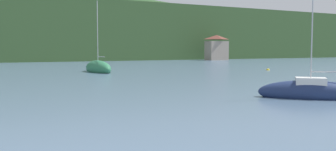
{
  "coord_description": "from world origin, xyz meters",
  "views": [
    {
      "loc": [
        -9.49,
        27.41,
        3.05
      ],
      "look_at": [
        0.0,
        45.25,
        1.59
      ],
      "focal_mm": 39.47,
      "sensor_mm": 36.0,
      "label": 1
    }
  ],
  "objects": [
    {
      "name": "mooring_buoy_far",
      "position": [
        28.02,
        67.34,
        0.0
      ],
      "size": [
        0.47,
        0.47,
        0.47
      ],
      "primitive_type": "sphere",
      "color": "yellow",
      "rests_on": "ground_plane"
    },
    {
      "name": "sailboat_far_0",
      "position": [
        5.13,
        74.54,
        0.49
      ],
      "size": [
        2.44,
        7.69,
        9.91
      ],
      "rotation": [
        0.0,
        0.0,
        1.6
      ],
      "color": "#2D754C",
      "rests_on": "ground_plane"
    },
    {
      "name": "wooded_hillside",
      "position": [
        0.61,
        159.8,
        6.44
      ],
      "size": [
        352.0,
        74.96,
        39.64
      ],
      "color": "#38562D",
      "rests_on": "ground_plane"
    },
    {
      "name": "sailboat_mid_4",
      "position": [
        8.88,
        43.24,
        0.4
      ],
      "size": [
        5.66,
        5.58,
        8.56
      ],
      "rotation": [
        0.0,
        0.0,
        2.37
      ],
      "color": "navy",
      "rests_on": "ground_plane"
    },
    {
      "name": "shore_building_westcentral",
      "position": [
        49.35,
        109.9,
        3.3
      ],
      "size": [
        6.01,
        3.49,
        6.8
      ],
      "color": "gray",
      "rests_on": "ground_plane"
    }
  ]
}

